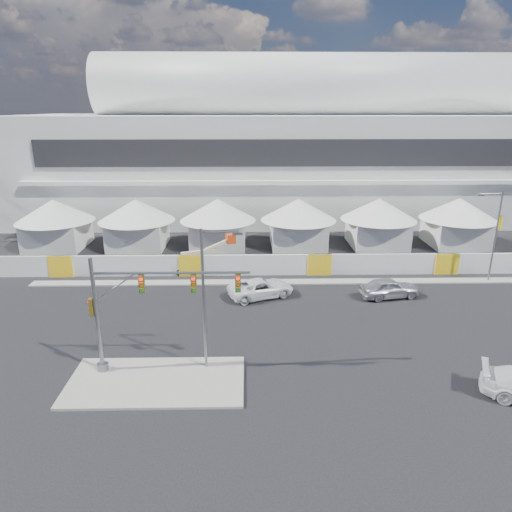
{
  "coord_description": "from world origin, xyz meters",
  "views": [
    {
      "loc": [
        -0.73,
        -25.67,
        15.04
      ],
      "look_at": [
        -0.02,
        10.0,
        3.35
      ],
      "focal_mm": 32.0,
      "sensor_mm": 36.0,
      "label": 1
    }
  ],
  "objects_px": {
    "sedan_silver": "(389,288)",
    "boom_lift": "(195,263)",
    "traffic_mast": "(131,310)",
    "streetlight_median": "(207,290)",
    "streetlight_curb": "(494,231)",
    "pickup_curb": "(261,288)"
  },
  "relations": [
    {
      "from": "pickup_curb",
      "to": "streetlight_curb",
      "type": "distance_m",
      "value": 21.16
    },
    {
      "from": "sedan_silver",
      "to": "pickup_curb",
      "type": "relative_size",
      "value": 0.89
    },
    {
      "from": "traffic_mast",
      "to": "streetlight_median",
      "type": "distance_m",
      "value": 4.49
    },
    {
      "from": "sedan_silver",
      "to": "traffic_mast",
      "type": "distance_m",
      "value": 21.55
    },
    {
      "from": "pickup_curb",
      "to": "streetlight_median",
      "type": "height_order",
      "value": "streetlight_median"
    },
    {
      "from": "sedan_silver",
      "to": "boom_lift",
      "type": "height_order",
      "value": "boom_lift"
    },
    {
      "from": "sedan_silver",
      "to": "boom_lift",
      "type": "relative_size",
      "value": 0.73
    },
    {
      "from": "sedan_silver",
      "to": "pickup_curb",
      "type": "distance_m",
      "value": 10.59
    },
    {
      "from": "sedan_silver",
      "to": "pickup_curb",
      "type": "bearing_deg",
      "value": 78.25
    },
    {
      "from": "boom_lift",
      "to": "traffic_mast",
      "type": "bearing_deg",
      "value": -116.22
    },
    {
      "from": "pickup_curb",
      "to": "boom_lift",
      "type": "xyz_separation_m",
      "value": [
        -6.17,
        6.27,
        0.12
      ]
    },
    {
      "from": "streetlight_median",
      "to": "boom_lift",
      "type": "relative_size",
      "value": 1.29
    },
    {
      "from": "pickup_curb",
      "to": "traffic_mast",
      "type": "distance_m",
      "value": 13.98
    },
    {
      "from": "sedan_silver",
      "to": "streetlight_curb",
      "type": "bearing_deg",
      "value": -80.95
    },
    {
      "from": "pickup_curb",
      "to": "traffic_mast",
      "type": "height_order",
      "value": "traffic_mast"
    },
    {
      "from": "sedan_silver",
      "to": "boom_lift",
      "type": "xyz_separation_m",
      "value": [
        -16.76,
        6.58,
        0.05
      ]
    },
    {
      "from": "streetlight_median",
      "to": "streetlight_curb",
      "type": "relative_size",
      "value": 1.05
    },
    {
      "from": "sedan_silver",
      "to": "streetlight_median",
      "type": "relative_size",
      "value": 0.57
    },
    {
      "from": "pickup_curb",
      "to": "streetlight_median",
      "type": "relative_size",
      "value": 0.64
    },
    {
      "from": "pickup_curb",
      "to": "streetlight_curb",
      "type": "relative_size",
      "value": 0.67
    },
    {
      "from": "streetlight_curb",
      "to": "streetlight_median",
      "type": "bearing_deg",
      "value": -149.64
    },
    {
      "from": "traffic_mast",
      "to": "streetlight_median",
      "type": "relative_size",
      "value": 1.07
    }
  ]
}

